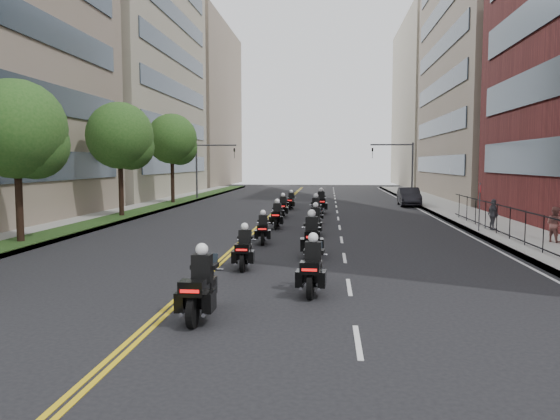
# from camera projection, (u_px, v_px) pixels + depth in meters

# --- Properties ---
(ground) EXTENTS (160.00, 160.00, 0.00)m
(ground) POSITION_uv_depth(u_px,v_px,m) (206.00, 337.00, 11.59)
(ground) COLOR black
(ground) RESTS_ON ground
(sidewalk_right) EXTENTS (4.00, 90.00, 0.15)m
(sidewalk_right) POSITION_uv_depth(u_px,v_px,m) (475.00, 219.00, 35.31)
(sidewalk_right) COLOR gray
(sidewalk_right) RESTS_ON ground
(sidewalk_left) EXTENTS (4.00, 90.00, 0.15)m
(sidewalk_left) POSITION_uv_depth(u_px,v_px,m) (116.00, 215.00, 37.46)
(sidewalk_left) COLOR gray
(sidewalk_left) RESTS_ON ground
(grass_strip) EXTENTS (2.00, 90.00, 0.04)m
(grass_strip) POSITION_uv_depth(u_px,v_px,m) (127.00, 214.00, 37.38)
(grass_strip) COLOR #1B3D16
(grass_strip) RESTS_ON sidewalk_left
(building_right_tan) EXTENTS (15.11, 28.00, 30.00)m
(building_right_tan) POSITION_uv_depth(u_px,v_px,m) (515.00, 52.00, 55.98)
(building_right_tan) COLOR gray
(building_right_tan) RESTS_ON ground
(building_right_far) EXTENTS (15.00, 28.00, 26.00)m
(building_right_far) POSITION_uv_depth(u_px,v_px,m) (450.00, 103.00, 85.92)
(building_right_far) COLOR #9C977E
(building_right_far) RESTS_ON ground
(building_left_mid) EXTENTS (16.11, 28.00, 34.00)m
(building_left_mid) POSITION_uv_depth(u_px,v_px,m) (105.00, 41.00, 59.70)
(building_left_mid) COLOR #9C977E
(building_left_mid) RESTS_ON ground
(building_left_far) EXTENTS (16.00, 28.00, 26.00)m
(building_left_far) POSITION_uv_depth(u_px,v_px,m) (180.00, 106.00, 89.81)
(building_left_far) COLOR gray
(building_left_far) RESTS_ON ground
(iron_fence) EXTENTS (0.05, 28.00, 1.50)m
(iron_fence) POSITION_uv_depth(u_px,v_px,m) (534.00, 231.00, 22.43)
(iron_fence) COLOR black
(iron_fence) RESTS_ON sidewalk_right
(street_trees) EXTENTS (4.40, 38.40, 7.98)m
(street_trees) POSITION_uv_depth(u_px,v_px,m) (86.00, 137.00, 30.59)
(street_trees) COLOR black
(street_trees) RESTS_ON ground
(traffic_signal_right) EXTENTS (4.09, 0.20, 5.60)m
(traffic_signal_right) POSITION_uv_depth(u_px,v_px,m) (402.00, 163.00, 52.08)
(traffic_signal_right) COLOR #3F3F44
(traffic_signal_right) RESTS_ON ground
(traffic_signal_left) EXTENTS (4.09, 0.20, 5.60)m
(traffic_signal_left) POSITION_uv_depth(u_px,v_px,m) (206.00, 163.00, 53.79)
(traffic_signal_left) COLOR #3F3F44
(traffic_signal_left) RESTS_ON ground
(motorcycle_0) EXTENTS (0.56, 2.43, 1.80)m
(motorcycle_0) POSITION_uv_depth(u_px,v_px,m) (201.00, 289.00, 12.93)
(motorcycle_0) COLOR black
(motorcycle_0) RESTS_ON ground
(motorcycle_1) EXTENTS (0.59, 2.34, 1.72)m
(motorcycle_1) POSITION_uv_depth(u_px,v_px,m) (313.00, 270.00, 15.44)
(motorcycle_1) COLOR black
(motorcycle_1) RESTS_ON ground
(motorcycle_2) EXTENTS (0.52, 2.16, 1.60)m
(motorcycle_2) POSITION_uv_depth(u_px,v_px,m) (244.00, 251.00, 19.10)
(motorcycle_2) COLOR black
(motorcycle_2) RESTS_ON ground
(motorcycle_3) EXTENTS (0.61, 2.53, 1.87)m
(motorcycle_3) POSITION_uv_depth(u_px,v_px,m) (312.00, 238.00, 21.37)
(motorcycle_3) COLOR black
(motorcycle_3) RESTS_ON ground
(motorcycle_4) EXTENTS (0.55, 2.08, 1.54)m
(motorcycle_4) POSITION_uv_depth(u_px,v_px,m) (263.00, 230.00, 25.00)
(motorcycle_4) COLOR black
(motorcycle_4) RESTS_ON ground
(motorcycle_5) EXTENTS (0.62, 2.30, 1.69)m
(motorcycle_5) POSITION_uv_depth(u_px,v_px,m) (315.00, 222.00, 27.65)
(motorcycle_5) COLOR black
(motorcycle_5) RESTS_ON ground
(motorcycle_6) EXTENTS (0.52, 2.26, 1.67)m
(motorcycle_6) POSITION_uv_depth(u_px,v_px,m) (277.00, 217.00, 30.71)
(motorcycle_6) COLOR black
(motorcycle_6) RESTS_ON ground
(motorcycle_7) EXTENTS (0.60, 2.45, 1.81)m
(motorcycle_7) POSITION_uv_depth(u_px,v_px,m) (316.00, 211.00, 33.54)
(motorcycle_7) COLOR black
(motorcycle_7) RESTS_ON ground
(motorcycle_8) EXTENTS (0.51, 2.23, 1.65)m
(motorcycle_8) POSITION_uv_depth(u_px,v_px,m) (283.00, 208.00, 36.94)
(motorcycle_8) COLOR black
(motorcycle_8) RESTS_ON ground
(motorcycle_9) EXTENTS (0.59, 2.54, 1.88)m
(motorcycle_9) POSITION_uv_depth(u_px,v_px,m) (321.00, 203.00, 39.69)
(motorcycle_9) COLOR black
(motorcycle_9) RESTS_ON ground
(motorcycle_10) EXTENTS (0.52, 2.09, 1.54)m
(motorcycle_10) POSITION_uv_depth(u_px,v_px,m) (291.00, 202.00, 43.15)
(motorcycle_10) COLOR black
(motorcycle_10) RESTS_ON ground
(parked_sedan) EXTENTS (1.81, 4.81, 1.57)m
(parked_sedan) POSITION_uv_depth(u_px,v_px,m) (409.00, 197.00, 46.61)
(parked_sedan) COLOR black
(parked_sedan) RESTS_ON ground
(pedestrian_b) EXTENTS (0.90, 0.97, 1.59)m
(pedestrian_b) POSITION_uv_depth(u_px,v_px,m) (555.00, 224.00, 24.35)
(pedestrian_b) COLOR brown
(pedestrian_b) RESTS_ON sidewalk_right
(pedestrian_c) EXTENTS (0.59, 1.02, 1.64)m
(pedestrian_c) POSITION_uv_depth(u_px,v_px,m) (493.00, 215.00, 28.66)
(pedestrian_c) COLOR #44434B
(pedestrian_c) RESTS_ON sidewalk_right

